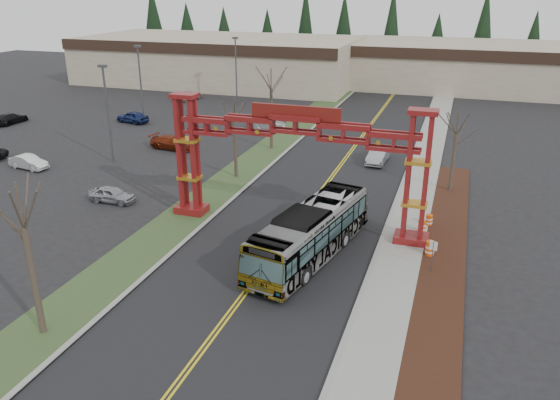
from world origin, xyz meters
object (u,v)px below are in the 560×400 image
at_px(retail_building_east, 466,65).
at_px(barrel_north, 429,221).
at_px(bare_tree_median_mid, 234,119).
at_px(bare_tree_right_far, 456,134).
at_px(parked_car_mid_b, 132,117).
at_px(parked_car_far_b, 188,95).
at_px(bare_tree_median_near, 24,228).
at_px(light_pole_near, 107,107).
at_px(bare_tree_median_far, 271,89).
at_px(gateway_arch, 295,145).
at_px(transit_bus, 311,233).
at_px(parked_car_near_b, 28,162).
at_px(retail_building_west, 220,60).
at_px(light_pole_far, 236,66).
at_px(parked_car_near_a, 112,194).
at_px(silver_sedan, 378,155).
at_px(parked_car_far_a, 268,124).
at_px(parked_car_mid_a, 172,143).
at_px(barrel_mid, 422,227).
at_px(light_pole_mid, 140,78).
at_px(parked_car_far_c, 11,118).
at_px(street_sign, 433,250).
at_px(barrel_south, 430,249).

distance_m(retail_building_east, barrel_north, 58.92).
relative_size(bare_tree_median_mid, bare_tree_right_far, 1.05).
xyz_separation_m(parked_car_mid_b, parked_car_far_b, (-0.15, 14.85, -0.07)).
bearing_deg(bare_tree_median_near, light_pole_near, 117.62).
height_order(bare_tree_median_far, barrel_north, bare_tree_median_far).
xyz_separation_m(gateway_arch, light_pole_near, (-20.95, 8.97, -0.71)).
bearing_deg(transit_bus, light_pole_near, 162.40).
relative_size(parked_car_near_b, bare_tree_median_mid, 0.54).
relative_size(retail_building_west, bare_tree_median_mid, 6.41).
bearing_deg(light_pole_far, retail_building_west, 121.36).
bearing_deg(parked_car_mid_b, parked_car_near_a, 41.29).
bearing_deg(retail_building_west, bare_tree_median_near, -72.49).
distance_m(retail_building_west, silver_sedan, 49.97).
distance_m(parked_car_far_a, bare_tree_right_far, 25.78).
bearing_deg(parked_car_mid_a, retail_building_west, 24.81).
bearing_deg(barrel_mid, bare_tree_median_far, 135.71).
distance_m(gateway_arch, parked_car_near_b, 27.94).
xyz_separation_m(retail_building_west, bare_tree_median_near, (22.00, -69.74, 1.87)).
relative_size(parked_car_mid_b, barrel_north, 4.81).
bearing_deg(parked_car_near_a, transit_bus, -103.55).
distance_m(parked_car_near_a, bare_tree_right_far, 27.47).
bearing_deg(retail_building_east, bare_tree_median_near, -103.04).
height_order(gateway_arch, parked_car_near_b, gateway_arch).
bearing_deg(light_pole_near, parked_car_mid_b, 116.01).
relative_size(transit_bus, light_pole_mid, 1.31).
height_order(parked_car_far_c, bare_tree_right_far, bare_tree_right_far).
bearing_deg(parked_car_near_a, retail_building_west, 15.26).
bearing_deg(parked_car_near_b, bare_tree_median_near, -129.34).
height_order(gateway_arch, silver_sedan, gateway_arch).
xyz_separation_m(parked_car_mid_a, light_pole_near, (-3.30, -5.56, 4.58)).
xyz_separation_m(parked_car_near_b, street_sign, (36.56, -8.28, 0.85)).
distance_m(parked_car_far_b, parked_car_far_c, 24.18).
xyz_separation_m(parked_car_mid_a, parked_car_far_c, (-24.08, 3.57, -0.03)).
xyz_separation_m(light_pole_mid, barrel_south, (36.33, -25.90, -4.75)).
bearing_deg(parked_car_near_a, barrel_mid, -86.08).
xyz_separation_m(parked_car_far_b, barrel_north, (36.94, -34.89, -0.21)).
xyz_separation_m(retail_building_west, parked_car_far_a, (19.00, -28.74, -3.11)).
relative_size(retail_building_west, parked_car_near_a, 12.47).
xyz_separation_m(silver_sedan, bare_tree_median_near, (-11.19, -32.50, 4.89)).
bearing_deg(parked_car_near_b, street_sign, -95.07).
bearing_deg(bare_tree_right_far, light_pole_far, 138.13).
height_order(bare_tree_right_far, barrel_mid, bare_tree_right_far).
bearing_deg(barrel_south, parked_car_mid_a, 149.19).
bearing_deg(parked_car_mid_a, bare_tree_right_far, -90.10).
height_order(parked_car_mid_b, street_sign, street_sign).
relative_size(parked_car_near_b, parked_car_far_a, 0.97).
height_order(transit_bus, bare_tree_median_near, bare_tree_median_near).
xyz_separation_m(transit_bus, light_pole_mid, (-29.29, 28.35, 3.61)).
bearing_deg(transit_bus, silver_sedan, 99.03).
bearing_deg(parked_car_near_a, silver_sedan, -47.61).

